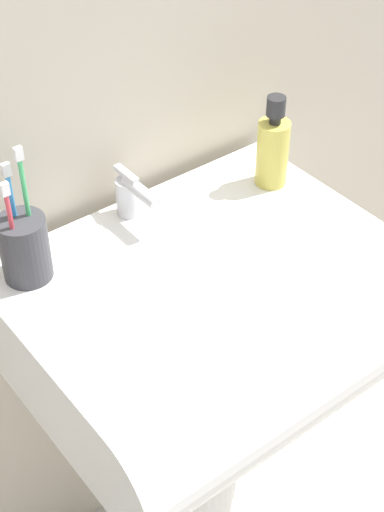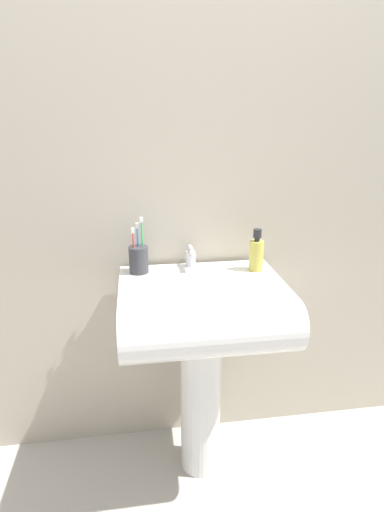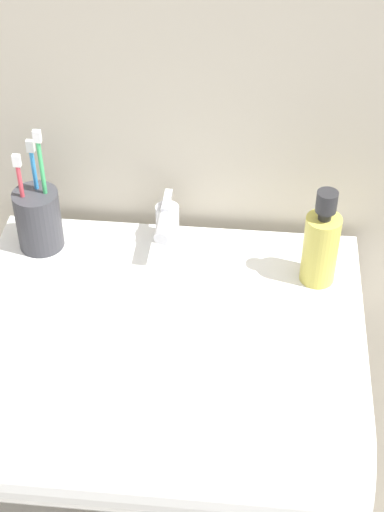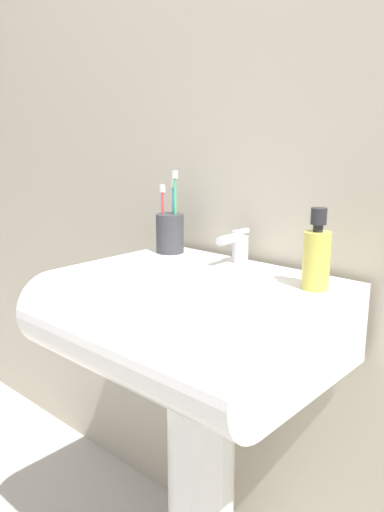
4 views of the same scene
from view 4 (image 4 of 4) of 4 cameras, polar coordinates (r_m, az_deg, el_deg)
The scene contains 6 objects.
wall_back at distance 1.27m, azimuth 8.77°, elevation 14.81°, with size 5.00×0.05×2.40m, color #B7AD99.
sink_pedestal at distance 1.35m, azimuth 1.03°, elevation -24.21°, with size 0.16×0.16×0.68m, color white.
sink_basin at distance 1.10m, azimuth -1.02°, elevation -7.55°, with size 0.60×0.49×0.18m.
faucet at distance 1.23m, azimuth 5.23°, elevation 1.17°, with size 0.04×0.11×0.08m.
toothbrush_cup at distance 1.34m, azimuth -2.54°, elevation 2.74°, with size 0.07×0.07×0.22m.
soap_bottle at distance 1.04m, azimuth 14.04°, elevation -0.06°, with size 0.06×0.06×0.17m.
Camera 4 is at (0.70, -0.81, 1.16)m, focal length 35.00 mm.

